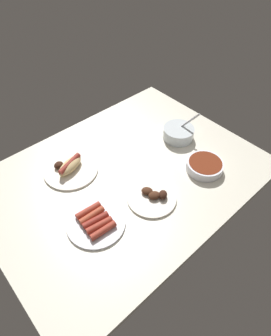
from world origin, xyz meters
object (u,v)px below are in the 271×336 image
object	(u,v)px
plate_hotdog_assembled	(70,168)
plate_sausages	(96,222)
bowl_chili	(205,166)
plate_grilled_meat	(152,197)
bowl_coleslaw	(179,132)

from	to	relation	value
plate_hotdog_assembled	plate_sausages	distance (cm)	31.32
bowl_chili	plate_grilled_meat	size ratio (longest dim) A/B	0.80
plate_grilled_meat	plate_hotdog_assembled	bearing A→B (deg)	114.69
plate_hotdog_assembled	bowl_coleslaw	size ratio (longest dim) A/B	1.60
plate_sausages	bowl_coleslaw	bearing A→B (deg)	12.26
plate_sausages	plate_grilled_meat	bearing A→B (deg)	-13.02
plate_grilled_meat	plate_sausages	size ratio (longest dim) A/B	0.90
bowl_coleslaw	plate_hotdog_assembled	bearing A→B (deg)	162.30
bowl_coleslaw	plate_grilled_meat	world-z (taller)	bowl_coleslaw
plate_hotdog_assembled	plate_grilled_meat	bearing A→B (deg)	-65.31
plate_hotdog_assembled	bowl_coleslaw	xyz separation A→B (cm)	(53.08, -16.94, 1.47)
plate_hotdog_assembled	plate_grilled_meat	world-z (taller)	plate_hotdog_assembled
bowl_coleslaw	plate_grilled_meat	bearing A→B (deg)	-152.53
bowl_coleslaw	bowl_chili	bearing A→B (deg)	-108.40
bowl_coleslaw	plate_grilled_meat	distance (cm)	41.26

